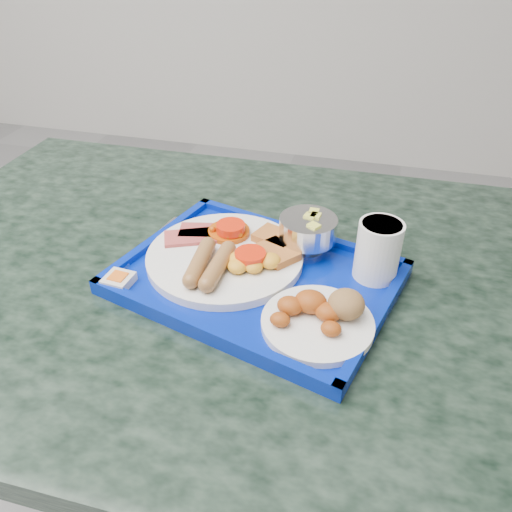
{
  "coord_description": "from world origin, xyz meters",
  "views": [
    {
      "loc": [
        1.2,
        0.04,
        1.32
      ],
      "look_at": [
        1.03,
        0.66,
        0.87
      ],
      "focal_mm": 35.0,
      "sensor_mm": 36.0,
      "label": 1
    }
  ],
  "objects_px": {
    "tray": "(256,279)",
    "fruit_bowl": "(308,230)",
    "bread_plate": "(321,315)",
    "main_plate": "(229,254)",
    "juice_cup": "(378,249)",
    "table": "(239,354)"
  },
  "relations": [
    {
      "from": "tray",
      "to": "bread_plate",
      "type": "relative_size",
      "value": 3.06
    },
    {
      "from": "table",
      "to": "tray",
      "type": "bearing_deg",
      "value": -35.79
    },
    {
      "from": "table",
      "to": "juice_cup",
      "type": "xyz_separation_m",
      "value": [
        0.23,
        0.02,
        0.28
      ]
    },
    {
      "from": "main_plate",
      "to": "fruit_bowl",
      "type": "height_order",
      "value": "fruit_bowl"
    },
    {
      "from": "main_plate",
      "to": "table",
      "type": "bearing_deg",
      "value": 9.83
    },
    {
      "from": "bread_plate",
      "to": "fruit_bowl",
      "type": "bearing_deg",
      "value": 106.17
    },
    {
      "from": "fruit_bowl",
      "to": "bread_plate",
      "type": "bearing_deg",
      "value": -73.83
    },
    {
      "from": "main_plate",
      "to": "bread_plate",
      "type": "height_order",
      "value": "bread_plate"
    },
    {
      "from": "main_plate",
      "to": "tray",
      "type": "bearing_deg",
      "value": -27.74
    },
    {
      "from": "main_plate",
      "to": "juice_cup",
      "type": "distance_m",
      "value": 0.24
    },
    {
      "from": "tray",
      "to": "main_plate",
      "type": "relative_size",
      "value": 1.87
    },
    {
      "from": "juice_cup",
      "to": "fruit_bowl",
      "type": "bearing_deg",
      "value": 160.92
    },
    {
      "from": "juice_cup",
      "to": "table",
      "type": "bearing_deg",
      "value": -174.68
    },
    {
      "from": "table",
      "to": "juice_cup",
      "type": "relative_size",
      "value": 13.35
    },
    {
      "from": "table",
      "to": "bread_plate",
      "type": "distance_m",
      "value": 0.31
    },
    {
      "from": "table",
      "to": "juice_cup",
      "type": "distance_m",
      "value": 0.36
    },
    {
      "from": "main_plate",
      "to": "juice_cup",
      "type": "bearing_deg",
      "value": 5.55
    },
    {
      "from": "tray",
      "to": "fruit_bowl",
      "type": "distance_m",
      "value": 0.12
    },
    {
      "from": "tray",
      "to": "fruit_bowl",
      "type": "height_order",
      "value": "fruit_bowl"
    },
    {
      "from": "table",
      "to": "bread_plate",
      "type": "relative_size",
      "value": 8.1
    },
    {
      "from": "tray",
      "to": "main_plate",
      "type": "distance_m",
      "value": 0.06
    },
    {
      "from": "tray",
      "to": "bread_plate",
      "type": "height_order",
      "value": "bread_plate"
    }
  ]
}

